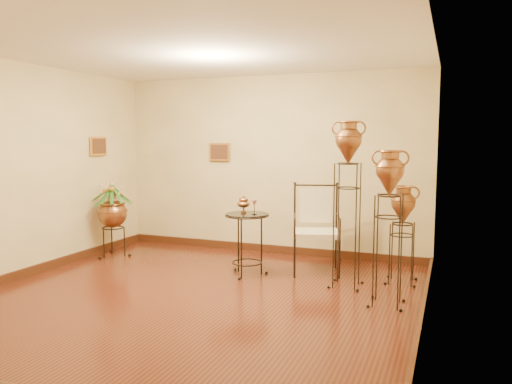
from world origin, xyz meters
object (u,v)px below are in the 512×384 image
at_px(amphora_mid, 388,227).
at_px(side_table, 247,243).
at_px(armchair, 316,229).
at_px(amphora_tall, 347,202).
at_px(planter_urn, 112,210).

relative_size(amphora_mid, side_table, 1.64).
distance_m(amphora_mid, armchair, 1.47).
xyz_separation_m(amphora_tall, side_table, (-1.33, 0.03, -0.61)).
distance_m(planter_urn, armchair, 3.19).
height_order(amphora_mid, armchair, amphora_mid).
bearing_deg(amphora_mid, amphora_tall, 136.33).
bearing_deg(side_table, planter_urn, 174.21).
xyz_separation_m(amphora_tall, armchair, (-0.50, 0.46, -0.45)).
xyz_separation_m(amphora_tall, planter_urn, (-3.68, 0.27, -0.32)).
distance_m(amphora_tall, amphora_mid, 0.79).
relative_size(planter_urn, armchair, 1.08).
bearing_deg(armchair, side_table, -169.85).
relative_size(amphora_tall, side_table, 1.96).
bearing_deg(amphora_tall, side_table, 178.83).
distance_m(armchair, side_table, 0.95).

